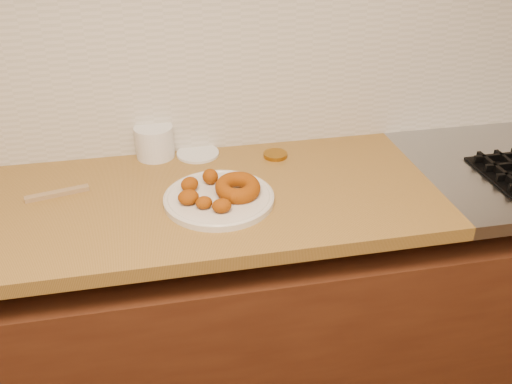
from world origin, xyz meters
TOP-DOWN VIEW (x-y plane):
  - wall_back at (0.00, 2.00)m, footprint 4.00×0.02m
  - base_cabinet at (0.00, 1.69)m, footprint 3.60×0.60m
  - butcher_block at (-0.65, 1.69)m, footprint 2.30×0.62m
  - backsplash at (0.00, 1.99)m, footprint 3.60×0.02m
  - donut_plate at (-0.13, 1.64)m, footprint 0.30×0.30m
  - ring_donut at (-0.07, 1.64)m, footprint 0.16×0.16m
  - fried_dough_chunks at (-0.16, 1.63)m, footprint 0.18×0.20m
  - plastic_tub at (-0.29, 1.95)m, footprint 0.15×0.15m
  - tub_lid at (-0.15, 1.94)m, footprint 0.15×0.15m
  - brass_jar_lid at (0.09, 1.87)m, footprint 0.09×0.09m
  - wooden_utensil at (-0.57, 1.76)m, footprint 0.17×0.06m

SIDE VIEW (x-z plane):
  - base_cabinet at x=0.00m, z-range 0.00..0.77m
  - butcher_block at x=-0.65m, z-range 0.86..0.90m
  - tub_lid at x=-0.15m, z-range 0.90..0.91m
  - brass_jar_lid at x=0.09m, z-range 0.90..0.91m
  - wooden_utensil at x=-0.57m, z-range 0.90..0.91m
  - donut_plate at x=-0.13m, z-range 0.90..0.92m
  - fried_dough_chunks at x=-0.16m, z-range 0.91..0.96m
  - ring_donut at x=-0.07m, z-range 0.91..0.97m
  - plastic_tub at x=-0.29m, z-range 0.90..1.00m
  - backsplash at x=0.00m, z-range 0.90..1.50m
  - wall_back at x=0.00m, z-range 0.00..2.70m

